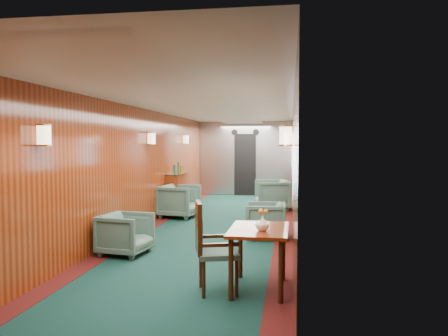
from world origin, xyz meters
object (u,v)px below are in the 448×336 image
armchair_left_far (179,201)px  armchair_right_near (266,220)px  armchair_left_near (126,234)px  armchair_right_far (272,195)px  side_chair (209,243)px  credenza (177,192)px  dining_table (259,238)px

armchair_left_far → armchair_right_near: size_ratio=1.17×
armchair_left_near → armchair_right_far: armchair_right_far is taller
side_chair → credenza: 6.02m
armchair_left_far → credenza: bearing=26.8°
side_chair → armchair_right_near: side_chair is taller
armchair_left_far → armchair_right_far: (2.05, 1.51, 0.01)m
side_chair → credenza: credenza is taller
armchair_left_far → armchair_right_far: bearing=-44.8°
armchair_right_near → armchair_right_far: (-0.03, 3.38, 0.06)m
armchair_right_near → side_chair: bearing=-10.3°
armchair_right_near → armchair_left_far: bearing=-133.2°
side_chair → armchair_left_near: (-1.58, 1.47, -0.25)m
credenza → armchair_right_near: size_ratio=1.74×
side_chair → armchair_left_near: side_chair is taller
dining_table → armchair_left_near: 2.51m
armchair_left_near → armchair_left_far: size_ratio=0.84×
side_chair → armchair_right_near: bearing=64.3°
armchair_right_near → armchair_left_near: bearing=-55.4°
dining_table → armchair_right_near: size_ratio=1.37×
armchair_left_near → armchair_right_near: armchair_right_near is taller
dining_table → armchair_right_far: (-0.11, 6.15, -0.22)m
armchair_left_near → side_chair: bearing=-124.4°
armchair_left_far → armchair_right_far: 2.54m
dining_table → side_chair: 0.58m
credenza → armchair_left_near: credenza is taller
armchair_right_far → armchair_left_far: bearing=-64.0°
side_chair → armchair_left_far: (-1.61, 4.83, -0.19)m
armchair_left_near → armchair_left_far: armchair_left_far is taller
dining_table → credenza: (-2.45, 5.53, -0.12)m
armchair_left_near → armchair_right_near: size_ratio=0.99×
dining_table → armchair_right_near: (-0.08, 2.77, -0.28)m
side_chair → credenza: bearing=91.7°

